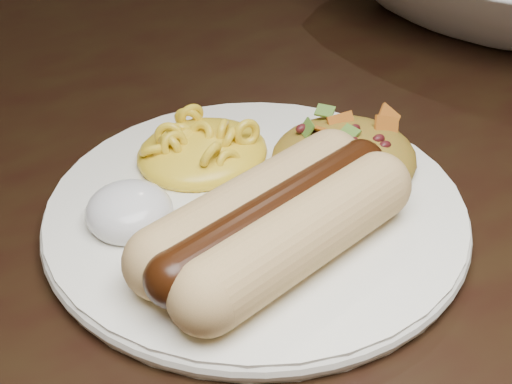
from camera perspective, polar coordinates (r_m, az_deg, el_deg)
table at (r=0.60m, az=-10.07°, el=-5.37°), size 1.60×0.90×0.75m
plate at (r=0.48m, az=-0.00°, el=-1.62°), size 0.28×0.28×0.01m
hotdog at (r=0.43m, az=1.44°, el=-2.08°), size 0.15×0.10×0.04m
mac_and_cheese at (r=0.51m, az=-3.97°, el=4.03°), size 0.10×0.09×0.03m
sour_cream at (r=0.46m, az=-9.28°, el=-0.68°), size 0.06×0.06×0.03m
taco_salad at (r=0.50m, az=6.48°, el=3.36°), size 0.10×0.09×0.04m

